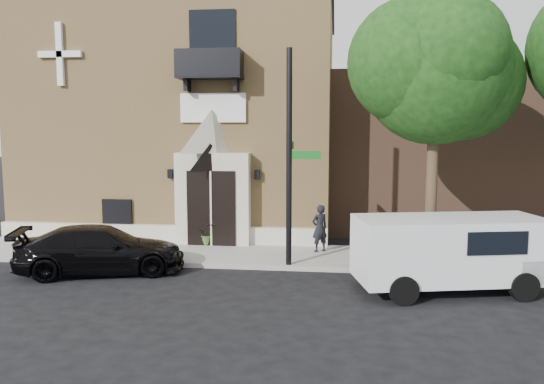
{
  "coord_description": "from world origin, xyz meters",
  "views": [
    {
      "loc": [
        3.21,
        -15.21,
        4.17
      ],
      "look_at": [
        1.17,
        2.0,
        2.11
      ],
      "focal_mm": 35.0,
      "sensor_mm": 36.0,
      "label": 1
    }
  ],
  "objects_px": {
    "black_sedan": "(101,249)",
    "dumpster": "(435,244)",
    "cargo_van": "(456,250)",
    "pedestrian_near": "(320,228)",
    "fire_hydrant": "(466,256)",
    "street_sign": "(290,158)"
  },
  "relations": [
    {
      "from": "black_sedan",
      "to": "cargo_van",
      "type": "bearing_deg",
      "value": -110.26
    },
    {
      "from": "black_sedan",
      "to": "street_sign",
      "type": "distance_m",
      "value": 6.11
    },
    {
      "from": "cargo_van",
      "to": "fire_hydrant",
      "type": "xyz_separation_m",
      "value": [
        0.71,
        1.91,
        -0.58
      ]
    },
    {
      "from": "street_sign",
      "to": "cargo_van",
      "type": "bearing_deg",
      "value": -17.83
    },
    {
      "from": "black_sedan",
      "to": "dumpster",
      "type": "height_order",
      "value": "black_sedan"
    },
    {
      "from": "street_sign",
      "to": "fire_hydrant",
      "type": "distance_m",
      "value": 5.87
    },
    {
      "from": "cargo_van",
      "to": "fire_hydrant",
      "type": "distance_m",
      "value": 2.12
    },
    {
      "from": "black_sedan",
      "to": "street_sign",
      "type": "xyz_separation_m",
      "value": [
        5.41,
        1.04,
        2.64
      ]
    },
    {
      "from": "black_sedan",
      "to": "fire_hydrant",
      "type": "height_order",
      "value": "black_sedan"
    },
    {
      "from": "cargo_van",
      "to": "pedestrian_near",
      "type": "xyz_separation_m",
      "value": [
        -3.58,
        3.47,
        -0.15
      ]
    },
    {
      "from": "black_sedan",
      "to": "cargo_van",
      "type": "distance_m",
      "value": 9.87
    },
    {
      "from": "dumpster",
      "to": "fire_hydrant",
      "type": "bearing_deg",
      "value": -27.67
    },
    {
      "from": "black_sedan",
      "to": "fire_hydrant",
      "type": "distance_m",
      "value": 10.62
    },
    {
      "from": "black_sedan",
      "to": "pedestrian_near",
      "type": "xyz_separation_m",
      "value": [
        6.25,
        2.82,
        0.24
      ]
    },
    {
      "from": "fire_hydrant",
      "to": "pedestrian_near",
      "type": "relative_size",
      "value": 0.46
    },
    {
      "from": "fire_hydrant",
      "to": "dumpster",
      "type": "height_order",
      "value": "dumpster"
    },
    {
      "from": "cargo_van",
      "to": "pedestrian_near",
      "type": "bearing_deg",
      "value": 123.43
    },
    {
      "from": "black_sedan",
      "to": "fire_hydrant",
      "type": "xyz_separation_m",
      "value": [
        10.54,
        1.26,
        -0.19
      ]
    },
    {
      "from": "cargo_van",
      "to": "street_sign",
      "type": "relative_size",
      "value": 0.8
    },
    {
      "from": "street_sign",
      "to": "fire_hydrant",
      "type": "height_order",
      "value": "street_sign"
    },
    {
      "from": "black_sedan",
      "to": "street_sign",
      "type": "height_order",
      "value": "street_sign"
    },
    {
      "from": "dumpster",
      "to": "street_sign",
      "type": "bearing_deg",
      "value": 175.62
    }
  ]
}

